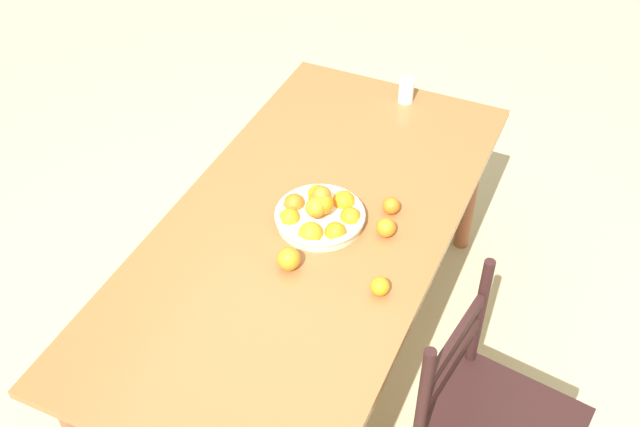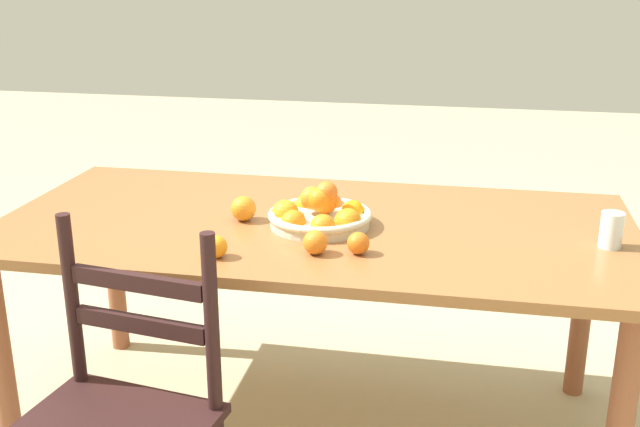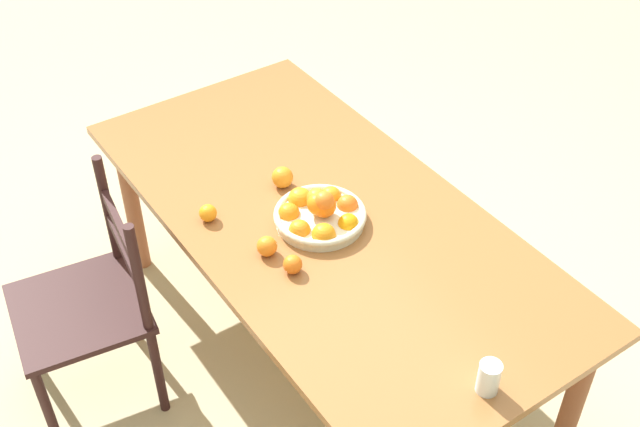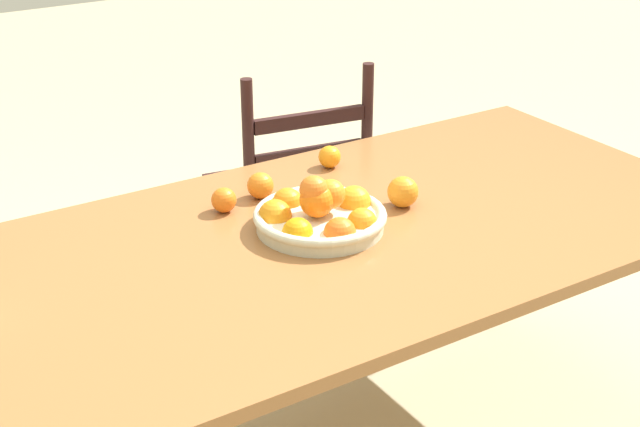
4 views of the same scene
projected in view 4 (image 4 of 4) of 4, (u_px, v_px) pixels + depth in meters
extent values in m
cube|color=#935D32|center=(337.00, 238.00, 2.20)|extent=(1.97, 0.96, 0.03)
cylinder|color=brown|center=(495.00, 227.00, 3.08)|extent=(0.07, 0.07, 0.70)
cube|color=black|center=(286.00, 191.00, 3.11)|extent=(0.52, 0.52, 0.03)
cylinder|color=black|center=(317.00, 219.00, 3.44)|extent=(0.04, 0.04, 0.44)
cylinder|color=black|center=(215.00, 239.00, 3.30)|extent=(0.04, 0.04, 0.44)
cylinder|color=black|center=(364.00, 265.00, 3.11)|extent=(0.04, 0.04, 0.44)
cylinder|color=black|center=(254.00, 289.00, 2.97)|extent=(0.04, 0.04, 0.44)
cylinder|color=black|center=(367.00, 134.00, 2.91)|extent=(0.04, 0.04, 0.46)
cylinder|color=black|center=(249.00, 153.00, 2.76)|extent=(0.04, 0.04, 0.46)
cube|color=black|center=(309.00, 154.00, 2.85)|extent=(0.36, 0.08, 0.04)
cube|color=black|center=(309.00, 120.00, 2.80)|extent=(0.36, 0.08, 0.04)
cylinder|color=beige|center=(320.00, 222.00, 2.20)|extent=(0.31, 0.31, 0.04)
torus|color=beige|center=(320.00, 215.00, 2.19)|extent=(0.32, 0.32, 0.02)
sphere|color=orange|center=(354.00, 203.00, 2.25)|extent=(0.09, 0.09, 0.09)
sphere|color=orange|center=(323.00, 197.00, 2.29)|extent=(0.08, 0.08, 0.08)
sphere|color=orange|center=(287.00, 203.00, 2.25)|extent=(0.08, 0.08, 0.08)
sphere|color=orange|center=(275.00, 216.00, 2.18)|extent=(0.08, 0.08, 0.08)
sphere|color=orange|center=(298.00, 233.00, 2.11)|extent=(0.07, 0.07, 0.07)
sphere|color=orange|center=(340.00, 233.00, 2.10)|extent=(0.08, 0.08, 0.08)
sphere|color=orange|center=(362.00, 223.00, 2.15)|extent=(0.07, 0.07, 0.07)
sphere|color=orange|center=(314.00, 190.00, 2.15)|extent=(0.07, 0.07, 0.07)
sphere|color=orange|center=(317.00, 200.00, 2.16)|extent=(0.08, 0.08, 0.08)
sphere|color=orange|center=(330.00, 194.00, 2.18)|extent=(0.07, 0.07, 0.07)
sphere|color=orange|center=(317.00, 194.00, 2.17)|extent=(0.08, 0.08, 0.08)
sphere|color=orange|center=(403.00, 192.00, 2.30)|extent=(0.08, 0.08, 0.08)
sphere|color=orange|center=(330.00, 157.00, 2.54)|extent=(0.06, 0.06, 0.06)
sphere|color=orange|center=(260.00, 186.00, 2.35)|extent=(0.07, 0.07, 0.07)
sphere|color=orange|center=(224.00, 200.00, 2.28)|extent=(0.06, 0.06, 0.06)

